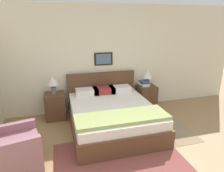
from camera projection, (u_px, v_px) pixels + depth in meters
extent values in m
cube|color=beige|center=(105.00, 59.00, 4.96)|extent=(7.32, 0.06, 2.60)
cube|color=black|center=(104.00, 59.00, 4.91)|extent=(0.45, 0.02, 0.31)
cube|color=slate|center=(104.00, 59.00, 4.89)|extent=(0.37, 0.00, 0.25)
cube|color=brown|center=(121.00, 162.00, 3.23)|extent=(2.10, 1.56, 0.01)
cube|color=#897556|center=(168.00, 126.00, 4.36)|extent=(0.70, 1.48, 0.01)
cube|color=brown|center=(112.00, 122.00, 4.24)|extent=(1.70, 2.06, 0.28)
cube|color=brown|center=(129.00, 140.00, 3.27)|extent=(1.70, 0.06, 0.08)
cube|color=white|center=(112.00, 110.00, 4.16)|extent=(1.63, 1.98, 0.25)
cube|color=brown|center=(102.00, 81.00, 4.98)|extent=(1.70, 0.06, 0.46)
cube|color=#8E9E5B|center=(122.00, 117.00, 3.53)|extent=(1.67, 0.58, 0.06)
cube|color=white|center=(87.00, 92.00, 4.71)|extent=(0.52, 0.32, 0.14)
cube|color=white|center=(120.00, 89.00, 4.92)|extent=(0.52, 0.32, 0.14)
cube|color=#9E2D33|center=(104.00, 90.00, 4.81)|extent=(0.52, 0.32, 0.14)
cube|color=#8E606B|center=(16.00, 153.00, 3.08)|extent=(0.85, 0.82, 0.46)
cube|color=#8E606B|center=(12.00, 128.00, 3.24)|extent=(0.72, 0.25, 0.14)
cube|color=#8E606B|center=(14.00, 146.00, 2.75)|extent=(0.72, 0.25, 0.14)
cube|color=brown|center=(55.00, 106.00, 4.65)|extent=(0.45, 0.45, 0.61)
sphere|color=#332D28|center=(55.00, 103.00, 4.38)|extent=(0.02, 0.02, 0.02)
cube|color=brown|center=(146.00, 97.00, 5.24)|extent=(0.45, 0.45, 0.61)
sphere|color=#332D28|center=(151.00, 94.00, 4.97)|extent=(0.02, 0.02, 0.02)
cylinder|color=slate|center=(54.00, 91.00, 4.52)|extent=(0.11, 0.11, 0.16)
cylinder|color=slate|center=(53.00, 86.00, 4.49)|extent=(0.02, 0.02, 0.06)
cone|color=silver|center=(53.00, 80.00, 4.45)|extent=(0.25, 0.25, 0.22)
cylinder|color=slate|center=(147.00, 83.00, 5.12)|extent=(0.11, 0.11, 0.16)
cylinder|color=slate|center=(147.00, 79.00, 5.08)|extent=(0.02, 0.02, 0.06)
cone|color=silver|center=(148.00, 74.00, 5.04)|extent=(0.25, 0.25, 0.22)
cube|color=#4C7551|center=(144.00, 86.00, 5.08)|extent=(0.24, 0.28, 0.03)
cube|color=beige|center=(144.00, 85.00, 5.07)|extent=(0.19, 0.27, 0.03)
cube|color=silver|center=(144.00, 84.00, 5.06)|extent=(0.25, 0.28, 0.04)
cube|color=#232328|center=(144.00, 82.00, 5.05)|extent=(0.22, 0.24, 0.03)
cube|color=#335693|center=(144.00, 81.00, 5.04)|extent=(0.20, 0.27, 0.03)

